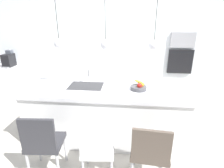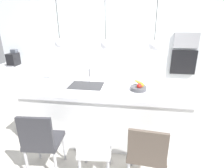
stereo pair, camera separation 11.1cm
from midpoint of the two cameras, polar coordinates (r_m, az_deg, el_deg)
floor at (r=3.46m, az=-0.75°, el=-15.26°), size 6.60×6.60×0.00m
back_wall at (r=4.50m, az=2.36°, el=11.27°), size 6.00×0.10×2.60m
kitchen_island at (r=3.21m, az=-0.79°, el=-8.50°), size 2.62×1.02×0.93m
sink_basin at (r=3.08m, az=-7.02°, el=-0.56°), size 0.56×0.40×0.02m
faucet at (r=3.23m, az=-6.19°, el=3.24°), size 0.02×0.17×0.22m
fruit_bowl at (r=2.89m, az=9.42°, el=-1.07°), size 0.26×0.26×0.15m
side_counter at (r=5.19m, az=-25.64°, el=0.61°), size 1.10×0.60×0.87m
coffee_machine at (r=5.12m, az=-27.85°, el=6.94°), size 0.20×0.35×0.38m
microwave at (r=4.53m, az=22.85°, el=12.46°), size 0.54×0.08×0.34m
oven at (r=4.61m, az=22.00°, el=6.34°), size 0.56×0.08×0.56m
chair_near at (r=2.61m, az=-19.91°, el=-16.08°), size 0.47×0.44×0.92m
chair_middle at (r=2.43m, az=-4.05°, el=-19.11°), size 0.44×0.46×0.84m
chair_far at (r=2.39m, az=12.23°, el=-19.93°), size 0.50×0.47×0.87m
pendant_light_left at (r=3.03m, az=-14.89°, el=12.18°), size 0.15×0.15×0.75m
pendant_light_center at (r=2.84m, az=-0.90°, el=12.31°), size 0.15×0.15×0.75m
pendant_light_right at (r=2.82m, az=14.12°, el=11.66°), size 0.15×0.15×0.75m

